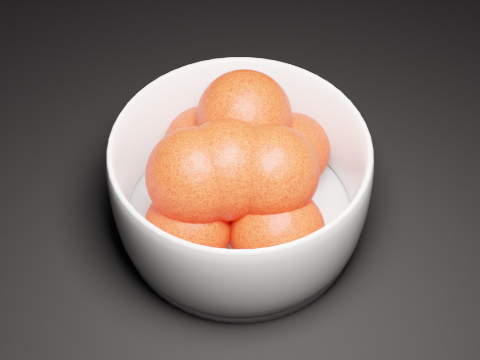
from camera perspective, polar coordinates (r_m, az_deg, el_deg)
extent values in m
cylinder|color=white|center=(0.67, 0.00, -3.25)|extent=(0.23, 0.23, 0.01)
sphere|color=#FF2109|center=(0.67, 4.42, 2.50)|extent=(0.08, 0.08, 0.08)
sphere|color=#FF2109|center=(0.67, -3.09, 2.95)|extent=(0.08, 0.08, 0.08)
sphere|color=#FF2109|center=(0.61, -4.44, -4.04)|extent=(0.08, 0.08, 0.08)
sphere|color=#FF2109|center=(0.60, 3.24, -4.53)|extent=(0.09, 0.09, 0.09)
sphere|color=#FF2109|center=(0.63, 0.37, 5.36)|extent=(0.09, 0.09, 0.09)
sphere|color=#FF2109|center=(0.58, -3.85, 0.32)|extent=(0.09, 0.09, 0.09)
sphere|color=#FF2109|center=(0.59, 2.65, 0.64)|extent=(0.09, 0.09, 0.09)
sphere|color=#FF2109|center=(0.59, -1.14, 0.89)|extent=(0.09, 0.09, 0.09)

